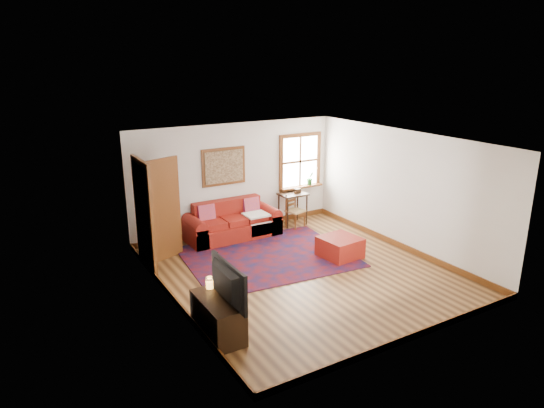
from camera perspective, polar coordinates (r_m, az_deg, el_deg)
ground at (r=9.27m, az=3.47°, el=-7.94°), size 5.50×5.50×0.00m
room_envelope at (r=8.72m, az=3.61°, el=1.99°), size 5.04×5.54×2.52m
window at (r=11.94m, az=3.48°, el=4.39°), size 1.18×0.20×1.38m
doorway at (r=9.53m, az=-13.65°, el=-0.82°), size 0.89×1.08×2.14m
framed_artwork at (r=10.90m, az=-5.69°, el=4.40°), size 1.05×0.07×0.85m
persian_rug at (r=9.89m, az=-0.50°, el=-6.21°), size 3.44×2.86×0.02m
red_leather_sofa at (r=10.92m, az=-4.71°, el=-2.53°), size 2.09×0.86×0.82m
red_ottoman at (r=9.92m, az=8.00°, el=-5.07°), size 0.79×0.79×0.42m
side_table at (r=11.63m, az=2.47°, el=0.66°), size 0.64×0.48×0.77m
ladder_back_chair at (r=11.49m, az=2.59°, el=-0.63°), size 0.46×0.45×0.82m
media_cabinet at (r=7.24m, az=-6.39°, el=-13.10°), size 0.46×1.02×0.56m
television at (r=6.86m, az=-5.92°, el=-9.35°), size 0.14×1.05×0.60m
candle_hurricane at (r=7.40m, az=-7.35°, el=-9.25°), size 0.12×0.12×0.18m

